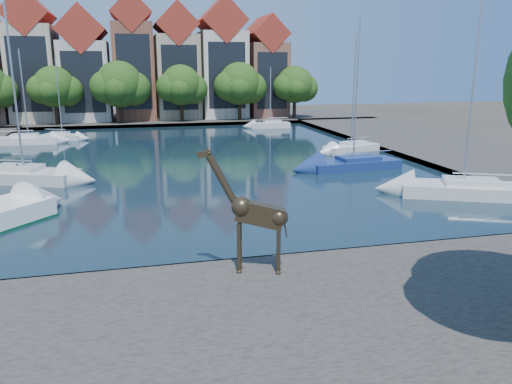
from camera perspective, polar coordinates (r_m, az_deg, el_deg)
ground at (r=20.32m, az=-0.08°, el=-8.65°), size 160.00×160.00×0.00m
water_basin at (r=43.14m, az=-7.64°, el=3.65°), size 38.00×50.00×0.08m
near_quay at (r=14.26m, az=6.92°, el=-18.37°), size 50.00×14.00×0.50m
far_quay at (r=74.71m, az=-10.37°, el=8.18°), size 60.00×16.00×0.50m
right_quay at (r=51.99m, az=21.00°, el=4.87°), size 14.00×52.00×0.50m
townhouse_west_mid at (r=75.23m, az=-24.04°, el=13.35°), size 5.94×9.18×16.79m
townhouse_west_inner at (r=74.42m, az=-18.93°, el=13.12°), size 6.43×9.18×15.15m
townhouse_center at (r=74.17m, az=-13.84°, el=14.25°), size 5.44×9.18×16.93m
townhouse_east_inner at (r=74.44m, az=-9.05°, el=13.99°), size 5.94×9.18×15.79m
townhouse_east_mid at (r=75.28m, az=-3.97°, el=14.41°), size 6.43×9.18×16.65m
townhouse_east_end at (r=76.67m, az=0.97°, el=13.70°), size 5.44×9.18×14.43m
far_tree_west at (r=69.39m, az=-21.99°, el=10.94°), size 6.76×5.20×7.36m
far_tree_mid_west at (r=68.74m, az=-15.26°, el=11.62°), size 7.80×6.00×8.00m
far_tree_mid_east at (r=69.04m, az=-8.48°, el=11.84°), size 7.02×5.40×7.52m
far_tree_east at (r=70.24m, az=-1.82°, el=12.11°), size 7.54×5.80×7.84m
far_tree_far_east at (r=72.32m, az=4.52°, el=12.01°), size 6.76×5.20×7.36m
giraffe_statue at (r=17.99m, az=-0.31°, el=-2.47°), size 3.11×1.28×4.54m
sailboat_left_c at (r=37.96m, az=-24.99°, el=1.98°), size 7.72×5.16×11.89m
sailboat_left_d at (r=57.96m, az=-21.25°, el=6.06°), size 4.46×2.89×8.58m
sailboat_left_e at (r=56.36m, az=-24.55°, el=5.60°), size 5.89×2.34×9.42m
sailboat_right_a at (r=33.12m, az=22.59°, el=0.57°), size 7.75×5.35×12.47m
sailboat_right_b at (r=39.59m, az=11.05°, el=3.37°), size 7.50×3.28×11.27m
sailboat_right_c at (r=47.13m, az=10.83°, el=5.16°), size 5.76×3.50×10.69m
sailboat_right_d at (r=64.77m, az=1.64°, el=7.81°), size 5.10×2.12×7.62m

